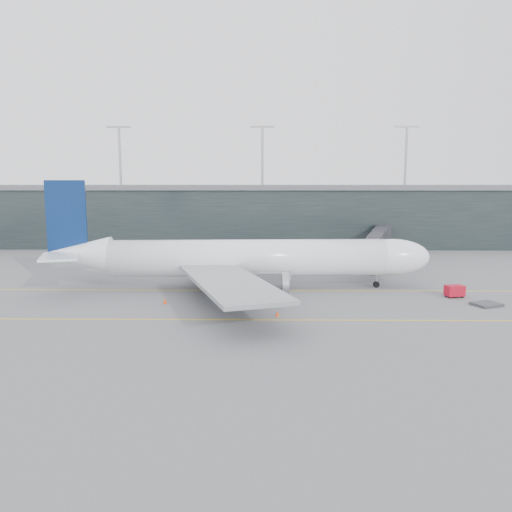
{
  "coord_description": "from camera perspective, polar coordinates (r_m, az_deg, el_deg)",
  "views": [
    {
      "loc": [
        5.16,
        -76.13,
        15.76
      ],
      "look_at": [
        4.17,
        -4.0,
        5.15
      ],
      "focal_mm": 35.0,
      "sensor_mm": 36.0,
      "label": 1
    }
  ],
  "objects": [
    {
      "name": "gse_cart",
      "position": [
        74.63,
        21.75,
        -3.7
      ],
      "size": [
        2.71,
        2.01,
        1.67
      ],
      "rotation": [
        0.0,
        0.0,
        0.2
      ],
      "color": "#B00C1F",
      "rests_on": "ground"
    },
    {
      "name": "uld_c",
      "position": [
        87.52,
        -2.53,
        -1.42
      ],
      "size": [
        2.31,
        2.12,
        1.7
      ],
      "rotation": [
        0.0,
        0.0,
        0.42
      ],
      "color": "#3A3B40",
      "rests_on": "ground"
    },
    {
      "name": "taxiline_a",
      "position": [
        74.0,
        -3.23,
        -3.93
      ],
      "size": [
        160.0,
        0.25,
        0.02
      ],
      "primitive_type": "cube",
      "color": "yellow",
      "rests_on": "ground"
    },
    {
      "name": "terminal",
      "position": [
        134.47,
        -1.42,
        4.89
      ],
      "size": [
        240.0,
        36.0,
        29.0
      ],
      "color": "black",
      "rests_on": "ground"
    },
    {
      "name": "baggage_dolly",
      "position": [
        71.4,
        24.83,
        -5.01
      ],
      "size": [
        4.12,
        3.76,
        0.33
      ],
      "primitive_type": "cube",
      "rotation": [
        0.0,
        0.0,
        0.4
      ],
      "color": "#38393D",
      "rests_on": "ground"
    },
    {
      "name": "cone_wing_port",
      "position": [
        86.83,
        3.81,
        -1.85
      ],
      "size": [
        0.47,
        0.47,
        0.75
      ],
      "primitive_type": "cone",
      "color": "#D7590B",
      "rests_on": "ground"
    },
    {
      "name": "ground",
      "position": [
        77.91,
        -3.03,
        -3.31
      ],
      "size": [
        320.0,
        320.0,
        0.0
      ],
      "primitive_type": "plane",
      "color": "slate",
      "rests_on": "ground"
    },
    {
      "name": "taxiline_lead_main",
      "position": [
        97.41,
        0.69,
        -0.94
      ],
      "size": [
        0.25,
        60.0,
        0.02
      ],
      "primitive_type": "cube",
      "color": "yellow",
      "rests_on": "ground"
    },
    {
      "name": "main_aircraft",
      "position": [
        74.3,
        -1.2,
        -0.32
      ],
      "size": [
        57.56,
        54.07,
        16.15
      ],
      "rotation": [
        0.0,
        0.0,
        0.05
      ],
      "color": "white",
      "rests_on": "ground"
    },
    {
      "name": "jet_bridge",
      "position": [
        101.23,
        12.57,
        1.85
      ],
      "size": [
        14.82,
        43.69,
        6.17
      ],
      "rotation": [
        0.0,
        0.0,
        -0.3
      ],
      "color": "#292A2E",
      "rests_on": "ground"
    },
    {
      "name": "cone_nose",
      "position": [
        75.07,
        21.58,
        -4.11
      ],
      "size": [
        0.39,
        0.39,
        0.62
      ],
      "primitive_type": "cone",
      "color": "#FA5D0D",
      "rests_on": "ground"
    },
    {
      "name": "uld_b",
      "position": [
        88.14,
        -3.93,
        -1.39
      ],
      "size": [
        2.18,
        1.98,
        1.62
      ],
      "rotation": [
        0.0,
        0.0,
        0.38
      ],
      "color": "#3A3B40",
      "rests_on": "ground"
    },
    {
      "name": "uld_a",
      "position": [
        88.44,
        -5.87,
        -1.32
      ],
      "size": [
        2.15,
        1.81,
        1.79
      ],
      "rotation": [
        0.0,
        0.0,
        -0.13
      ],
      "color": "#3A3B40",
      "rests_on": "ground"
    },
    {
      "name": "taxiline_b",
      "position": [
        58.52,
        -4.33,
        -7.27
      ],
      "size": [
        160.0,
        0.25,
        0.02
      ],
      "primitive_type": "cube",
      "color": "yellow",
      "rests_on": "ground"
    },
    {
      "name": "cone_tail",
      "position": [
        66.82,
        -10.36,
        -5.06
      ],
      "size": [
        0.51,
        0.51,
        0.8
      ],
      "primitive_type": "cone",
      "color": "#D83F0C",
      "rests_on": "ground"
    },
    {
      "name": "cone_wing_stbd",
      "position": [
        59.72,
        2.46,
        -6.56
      ],
      "size": [
        0.49,
        0.49,
        0.78
      ],
      "primitive_type": "cone",
      "color": "#FD4C0E",
      "rests_on": "ground"
    }
  ]
}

